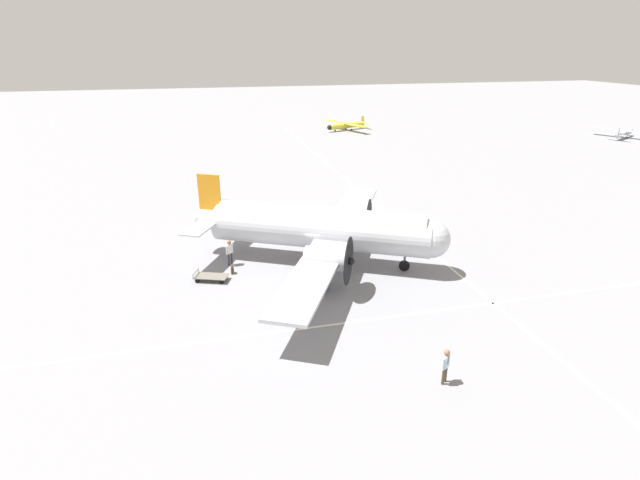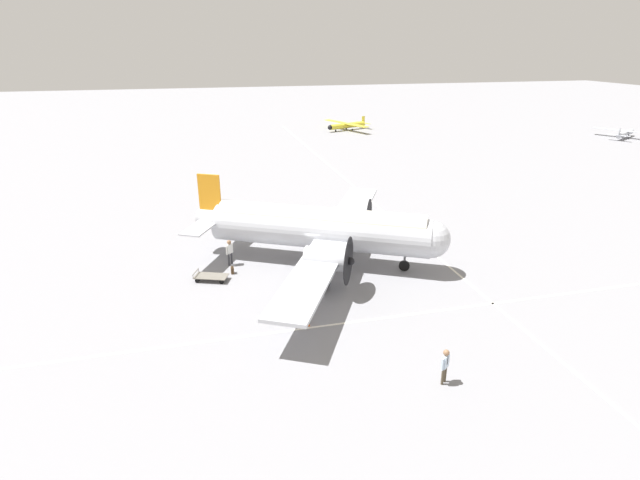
# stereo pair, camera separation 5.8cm
# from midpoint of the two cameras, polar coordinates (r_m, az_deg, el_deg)

# --- Properties ---
(ground_plane) EXTENTS (300.00, 300.00, 0.00)m
(ground_plane) POSITION_cam_midpoint_polar(r_m,az_deg,el_deg) (33.99, -0.05, -2.54)
(ground_plane) COLOR gray
(apron_line_eastwest) EXTENTS (120.00, 0.16, 0.01)m
(apron_line_eastwest) POSITION_cam_midpoint_polar(r_m,az_deg,el_deg) (36.71, 12.45, -1.20)
(apron_line_eastwest) COLOR silver
(apron_line_eastwest) RESTS_ON ground_plane
(apron_line_northsouth) EXTENTS (0.16, 120.00, 0.01)m
(apron_line_northsouth) POSITION_cam_midpoint_polar(r_m,az_deg,el_deg) (27.12, 4.18, -9.26)
(apron_line_northsouth) COLOR silver
(apron_line_northsouth) RESTS_ON ground_plane
(airliner_main) EXTENTS (21.46, 16.70, 5.65)m
(airliner_main) POSITION_cam_midpoint_polar(r_m,az_deg,el_deg) (32.97, 0.65, 1.33)
(airliner_main) COLOR silver
(airliner_main) RESTS_ON ground_plane
(crew_foreground) EXTENTS (0.38, 0.49, 1.70)m
(crew_foreground) POSITION_cam_midpoint_polar(r_m,az_deg,el_deg) (22.79, 14.10, -13.45)
(crew_foreground) COLOR #473D2D
(crew_foreground) RESTS_ON ground_plane
(passenger_boarding) EXTENTS (0.42, 0.50, 1.78)m
(passenger_boarding) POSITION_cam_midpoint_polar(r_m,az_deg,el_deg) (33.69, -10.35, -1.12)
(passenger_boarding) COLOR #2D2D33
(passenger_boarding) RESTS_ON ground_plane
(suitcase_near_door) EXTENTS (0.35, 0.19, 0.48)m
(suitcase_near_door) POSITION_cam_midpoint_polar(r_m,az_deg,el_deg) (32.77, -10.03, -3.42)
(suitcase_near_door) COLOR #47331E
(suitcase_near_door) RESTS_ON ground_plane
(baggage_cart) EXTENTS (1.67, 2.27, 0.56)m
(baggage_cart) POSITION_cam_midpoint_polar(r_m,az_deg,el_deg) (32.05, -12.41, -4.10)
(baggage_cart) COLOR #6B665B
(baggage_cart) RESTS_ON ground_plane
(light_aircraft_distant) EXTENTS (10.51, 8.13, 2.08)m
(light_aircraft_distant) POSITION_cam_midpoint_polar(r_m,az_deg,el_deg) (87.89, 2.94, 12.97)
(light_aircraft_distant) COLOR yellow
(light_aircraft_distant) RESTS_ON ground_plane
(light_aircraft_taxiing) EXTENTS (8.93, 7.06, 1.90)m
(light_aircraft_taxiing) POSITION_cam_midpoint_polar(r_m,az_deg,el_deg) (93.46, 31.45, 10.40)
(light_aircraft_taxiing) COLOR #B7BCC6
(light_aircraft_taxiing) RESTS_ON ground_plane
(traffic_cone) EXTENTS (0.48, 0.48, 0.63)m
(traffic_cone) POSITION_cam_midpoint_polar(r_m,az_deg,el_deg) (26.64, -1.80, -9.10)
(traffic_cone) COLOR orange
(traffic_cone) RESTS_ON ground_plane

